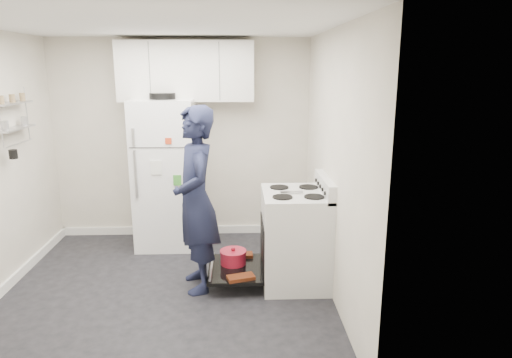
{
  "coord_description": "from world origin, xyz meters",
  "views": [
    {
      "loc": [
        0.72,
        -4.15,
        2.15
      ],
      "look_at": [
        0.89,
        0.31,
        1.05
      ],
      "focal_mm": 32.0,
      "sensor_mm": 36.0,
      "label": 1
    }
  ],
  "objects_px": {
    "open_oven_door": "(235,264)",
    "electric_range": "(294,238)",
    "refrigerator": "(166,173)",
    "person": "(196,200)"
  },
  "relations": [
    {
      "from": "open_oven_door",
      "to": "electric_range",
      "type": "bearing_deg",
      "value": -3.58
    },
    {
      "from": "electric_range",
      "to": "open_oven_door",
      "type": "height_order",
      "value": "electric_range"
    },
    {
      "from": "refrigerator",
      "to": "person",
      "type": "xyz_separation_m",
      "value": [
        0.46,
        -1.18,
        0.0
      ]
    },
    {
      "from": "open_oven_door",
      "to": "person",
      "type": "distance_m",
      "value": 0.82
    },
    {
      "from": "electric_range",
      "to": "person",
      "type": "xyz_separation_m",
      "value": [
        -0.96,
        -0.08,
        0.44
      ]
    },
    {
      "from": "electric_range",
      "to": "refrigerator",
      "type": "xyz_separation_m",
      "value": [
        -1.43,
        1.1,
        0.43
      ]
    },
    {
      "from": "open_oven_door",
      "to": "refrigerator",
      "type": "xyz_separation_m",
      "value": [
        -0.83,
        1.06,
        0.72
      ]
    },
    {
      "from": "person",
      "to": "electric_range",
      "type": "bearing_deg",
      "value": 80.26
    },
    {
      "from": "electric_range",
      "to": "person",
      "type": "relative_size",
      "value": 0.61
    },
    {
      "from": "person",
      "to": "open_oven_door",
      "type": "bearing_deg",
      "value": 93.09
    }
  ]
}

